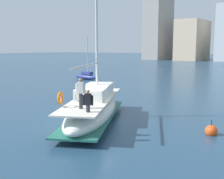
% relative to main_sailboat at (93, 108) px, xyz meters
% --- Properties ---
extents(ground_plane, '(400.00, 400.00, 0.00)m').
position_rel_main_sailboat_xyz_m(ground_plane, '(0.17, -0.59, -0.90)').
color(ground_plane, navy).
extents(main_sailboat, '(6.45, 9.66, 11.86)m').
position_rel_main_sailboat_xyz_m(main_sailboat, '(0.00, 0.00, 0.00)').
color(main_sailboat, white).
rests_on(main_sailboat, ground).
extents(moored_sloop_far, '(4.57, 1.46, 6.13)m').
position_rel_main_sailboat_xyz_m(moored_sloop_far, '(-15.81, 17.74, -0.41)').
color(moored_sloop_far, navy).
rests_on(moored_sloop_far, ground).
extents(mooring_buoy, '(0.65, 0.65, 0.93)m').
position_rel_main_sailboat_xyz_m(mooring_buoy, '(6.75, 1.57, -0.70)').
color(mooring_buoy, '#EA4C19').
rests_on(mooring_buoy, ground).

